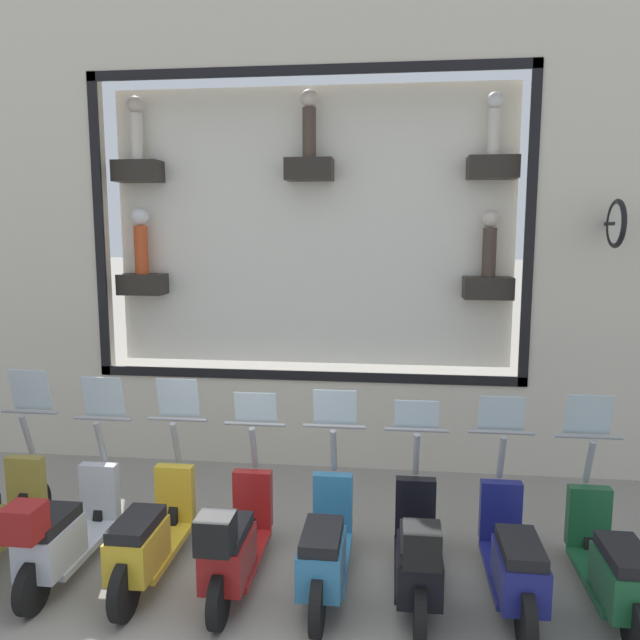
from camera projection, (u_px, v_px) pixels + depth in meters
name	position (u px, v px, depth m)	size (l,w,h in m)	color
ground_plane	(247.00, 626.00, 4.95)	(120.00, 120.00, 0.00)	gray
building_facade	(308.00, 180.00, 7.94)	(1.20, 36.00, 7.38)	beige
scooter_green_0	(612.00, 565.00, 5.07)	(1.79, 0.61, 1.63)	black
scooter_navy_1	(513.00, 558.00, 5.16)	(1.79, 0.61, 1.59)	black
scooter_black_2	(418.00, 552.00, 5.18)	(1.79, 0.60, 1.52)	black
scooter_teal_3	(325.00, 547.00, 5.35)	(1.79, 0.60, 1.60)	black
scooter_red_4	(234.00, 541.00, 5.37)	(1.79, 0.60, 1.55)	black
scooter_yellow_5	(151.00, 535.00, 5.53)	(1.80, 0.60, 1.67)	black
scooter_silver_6	(63.00, 531.00, 5.55)	(1.79, 0.61, 1.66)	black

